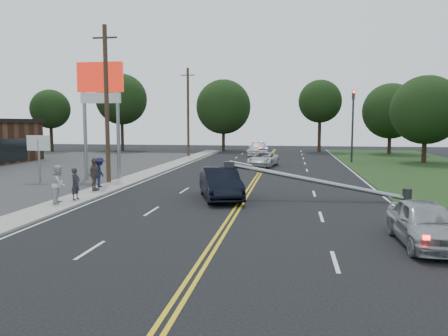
% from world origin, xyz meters
% --- Properties ---
extents(ground, '(120.00, 120.00, 0.00)m').
position_xyz_m(ground, '(0.00, 0.00, 0.00)').
color(ground, black).
rests_on(ground, ground).
extents(sidewalk, '(1.80, 70.00, 0.12)m').
position_xyz_m(sidewalk, '(-8.40, 10.00, 0.06)').
color(sidewalk, gray).
rests_on(sidewalk, ground).
extents(centerline_yellow, '(0.36, 80.00, 0.00)m').
position_xyz_m(centerline_yellow, '(0.00, 10.00, 0.01)').
color(centerline_yellow, gold).
rests_on(centerline_yellow, ground).
extents(pylon_sign, '(3.20, 0.35, 8.00)m').
position_xyz_m(pylon_sign, '(-10.50, 14.00, 6.00)').
color(pylon_sign, gray).
rests_on(pylon_sign, ground).
extents(small_sign, '(1.60, 0.14, 3.10)m').
position_xyz_m(small_sign, '(-14.00, 12.00, 2.33)').
color(small_sign, gray).
rests_on(small_sign, ground).
extents(traffic_signal, '(0.28, 0.41, 7.05)m').
position_xyz_m(traffic_signal, '(8.30, 30.00, 4.21)').
color(traffic_signal, '#2D2D30').
rests_on(traffic_signal, ground).
extents(fallen_streetlight, '(9.36, 0.44, 1.91)m').
position_xyz_m(fallen_streetlight, '(4.19, 8.00, 0.92)').
color(fallen_streetlight, '#2D2D30').
rests_on(fallen_streetlight, ground).
extents(utility_pole_mid, '(1.60, 0.28, 10.00)m').
position_xyz_m(utility_pole_mid, '(-9.20, 12.00, 5.08)').
color(utility_pole_mid, '#382619').
rests_on(utility_pole_mid, ground).
extents(utility_pole_far, '(1.60, 0.28, 10.00)m').
position_xyz_m(utility_pole_far, '(-9.20, 34.00, 5.08)').
color(utility_pole_far, '#382619').
rests_on(utility_pole_far, ground).
extents(tree_4, '(5.21, 5.21, 8.32)m').
position_xyz_m(tree_4, '(-29.61, 40.19, 5.69)').
color(tree_4, black).
rests_on(tree_4, ground).
extents(tree_5, '(7.02, 7.02, 10.63)m').
position_xyz_m(tree_5, '(-20.96, 43.66, 7.11)').
color(tree_5, black).
rests_on(tree_5, ground).
extents(tree_6, '(7.51, 7.51, 9.81)m').
position_xyz_m(tree_6, '(-6.95, 45.47, 6.05)').
color(tree_6, black).
rests_on(tree_6, ground).
extents(tree_7, '(5.67, 5.67, 9.54)m').
position_xyz_m(tree_7, '(6.05, 45.04, 6.69)').
color(tree_7, black).
rests_on(tree_7, ground).
extents(tree_8, '(6.88, 6.88, 8.77)m').
position_xyz_m(tree_8, '(14.50, 42.66, 5.33)').
color(tree_8, black).
rests_on(tree_8, ground).
extents(tree_9, '(6.64, 6.64, 8.45)m').
position_xyz_m(tree_9, '(15.18, 30.48, 5.13)').
color(tree_9, black).
rests_on(tree_9, ground).
extents(crashed_sedan, '(3.14, 5.21, 1.62)m').
position_xyz_m(crashed_sedan, '(-1.18, 7.60, 0.81)').
color(crashed_sedan, black).
rests_on(crashed_sedan, ground).
extents(waiting_sedan, '(1.80, 4.29, 1.45)m').
position_xyz_m(waiting_sedan, '(6.70, 0.20, 0.73)').
color(waiting_sedan, '#97999E').
rests_on(waiting_sedan, ground).
extents(emergency_a, '(2.86, 4.88, 1.27)m').
position_xyz_m(emergency_a, '(-0.08, 24.76, 0.64)').
color(emergency_a, silver).
rests_on(emergency_a, ground).
extents(emergency_b, '(2.27, 5.44, 1.57)m').
position_xyz_m(emergency_b, '(-1.52, 37.43, 0.78)').
color(emergency_b, silver).
rests_on(emergency_b, ground).
extents(bystander_a, '(0.45, 0.62, 1.59)m').
position_xyz_m(bystander_a, '(-8.15, 5.65, 0.91)').
color(bystander_a, '#282830').
rests_on(bystander_a, sidewalk).
extents(bystander_b, '(0.84, 1.00, 1.82)m').
position_xyz_m(bystander_b, '(-8.49, 4.70, 1.03)').
color(bystander_b, silver).
rests_on(bystander_b, sidewalk).
extents(bystander_c, '(0.88, 1.25, 1.77)m').
position_xyz_m(bystander_c, '(-8.77, 9.78, 1.01)').
color(bystander_c, '#191B3F').
rests_on(bystander_c, sidewalk).
extents(bystander_d, '(0.48, 1.10, 1.85)m').
position_xyz_m(bystander_d, '(-8.50, 8.48, 1.05)').
color(bystander_d, '#5C4D4A').
rests_on(bystander_d, sidewalk).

